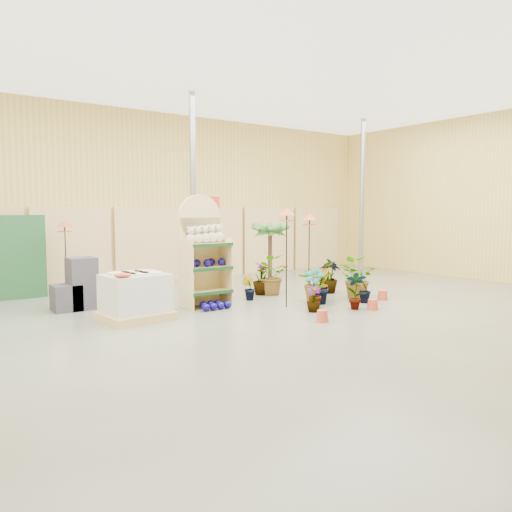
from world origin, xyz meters
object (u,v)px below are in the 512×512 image
(display_shelf, at_px, (202,255))
(pallet_stack, at_px, (136,297))
(bird_table_front, at_px, (287,215))
(potted_plant_2, at_px, (316,282))

(display_shelf, relative_size, pallet_stack, 1.84)
(bird_table_front, xyz_separation_m, potted_plant_2, (0.88, 0.11, -1.38))
(pallet_stack, xyz_separation_m, bird_table_front, (2.85, -0.64, 1.40))
(display_shelf, distance_m, bird_table_front, 1.85)
(pallet_stack, bearing_deg, bird_table_front, -17.67)
(display_shelf, bearing_deg, pallet_stack, -162.71)
(pallet_stack, height_order, potted_plant_2, potted_plant_2)
(potted_plant_2, bearing_deg, bird_table_front, -172.83)
(bird_table_front, bearing_deg, potted_plant_2, 7.17)
(pallet_stack, bearing_deg, potted_plant_2, -13.10)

